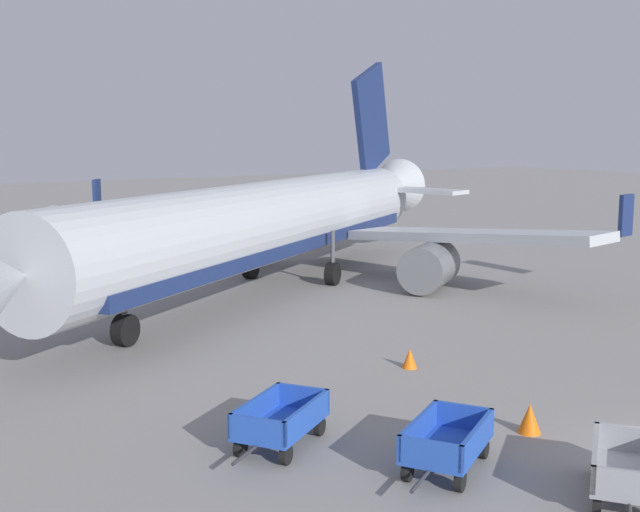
{
  "coord_description": "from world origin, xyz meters",
  "views": [
    {
      "loc": [
        -15.7,
        -9.49,
        7.19
      ],
      "look_at": [
        -0.15,
        14.53,
        2.8
      ],
      "focal_mm": 45.59,
      "sensor_mm": 36.0,
      "label": 1
    }
  ],
  "objects_px": {
    "baggage_cart_far_end": "(281,421)",
    "traffic_cone_near_plane": "(410,358)",
    "baggage_cart_third_in_row": "(629,470)",
    "baggage_cart_fourth_in_row": "(447,443)",
    "airplane": "(277,222)",
    "traffic_cone_mid_apron": "(530,418)"
  },
  "relations": [
    {
      "from": "baggage_cart_fourth_in_row",
      "to": "traffic_cone_near_plane",
      "type": "height_order",
      "value": "baggage_cart_fourth_in_row"
    },
    {
      "from": "traffic_cone_near_plane",
      "to": "airplane",
      "type": "bearing_deg",
      "value": 76.96
    },
    {
      "from": "baggage_cart_fourth_in_row",
      "to": "traffic_cone_near_plane",
      "type": "distance_m",
      "value": 7.59
    },
    {
      "from": "baggage_cart_third_in_row",
      "to": "baggage_cart_fourth_in_row",
      "type": "bearing_deg",
      "value": 124.18
    },
    {
      "from": "baggage_cart_far_end",
      "to": "traffic_cone_near_plane",
      "type": "relative_size",
      "value": 5.49
    },
    {
      "from": "airplane",
      "to": "baggage_cart_fourth_in_row",
      "type": "bearing_deg",
      "value": -110.08
    },
    {
      "from": "baggage_cart_third_in_row",
      "to": "baggage_cart_fourth_in_row",
      "type": "relative_size",
      "value": 0.96
    },
    {
      "from": "airplane",
      "to": "baggage_cart_far_end",
      "type": "bearing_deg",
      "value": -119.66
    },
    {
      "from": "baggage_cart_far_end",
      "to": "baggage_cart_fourth_in_row",
      "type": "bearing_deg",
      "value": -53.03
    },
    {
      "from": "airplane",
      "to": "baggage_cart_far_end",
      "type": "relative_size",
      "value": 9.9
    },
    {
      "from": "baggage_cart_third_in_row",
      "to": "traffic_cone_near_plane",
      "type": "distance_m",
      "value": 9.6
    },
    {
      "from": "baggage_cart_far_end",
      "to": "traffic_cone_near_plane",
      "type": "distance_m",
      "value": 7.25
    },
    {
      "from": "airplane",
      "to": "traffic_cone_mid_apron",
      "type": "relative_size",
      "value": 45.49
    },
    {
      "from": "baggage_cart_fourth_in_row",
      "to": "baggage_cart_far_end",
      "type": "xyz_separation_m",
      "value": [
        -2.32,
        3.08,
        0.0
      ]
    },
    {
      "from": "airplane",
      "to": "baggage_cart_fourth_in_row",
      "type": "distance_m",
      "value": 21.43
    },
    {
      "from": "traffic_cone_near_plane",
      "to": "baggage_cart_far_end",
      "type": "bearing_deg",
      "value": -153.26
    },
    {
      "from": "baggage_cart_fourth_in_row",
      "to": "traffic_cone_near_plane",
      "type": "xyz_separation_m",
      "value": [
        4.15,
        6.34,
        -0.3
      ]
    },
    {
      "from": "airplane",
      "to": "baggage_cart_far_end",
      "type": "height_order",
      "value": "airplane"
    },
    {
      "from": "traffic_cone_mid_apron",
      "to": "airplane",
      "type": "bearing_deg",
      "value": 77.85
    },
    {
      "from": "traffic_cone_mid_apron",
      "to": "baggage_cart_third_in_row",
      "type": "bearing_deg",
      "value": -106.65
    },
    {
      "from": "airplane",
      "to": "baggage_cart_fourth_in_row",
      "type": "height_order",
      "value": "airplane"
    },
    {
      "from": "airplane",
      "to": "traffic_cone_near_plane",
      "type": "xyz_separation_m",
      "value": [
        -3.16,
        -13.65,
        -2.75
      ]
    }
  ]
}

